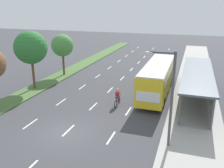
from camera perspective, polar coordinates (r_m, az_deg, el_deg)
name	(u,v)px	position (r m, az deg, el deg)	size (l,w,h in m)	color
ground_plane	(66,133)	(19.24, -10.78, -11.21)	(140.00, 140.00, 0.00)	#424247
median_strip	(81,66)	(39.51, -7.36, 4.31)	(2.60, 52.00, 0.12)	#4C7038
sidewalk_right	(196,75)	(35.72, 18.95, 2.03)	(4.50, 52.00, 0.15)	#ADAAA3
lane_divider_left	(104,72)	(35.81, -1.86, 2.94)	(0.14, 46.81, 0.01)	white
lane_divider_center	(127,74)	(34.79, 3.56, 2.46)	(0.14, 46.81, 0.01)	white
lane_divider_right	(152,76)	(34.09, 9.25, 1.93)	(0.14, 46.81, 0.01)	white
bus_shelter	(200,83)	(25.89, 19.81, 0.23)	(2.90, 14.18, 2.86)	gray
bus	(158,76)	(26.64, 10.64, 1.94)	(2.54, 11.29, 3.37)	yellow
cyclist	(117,98)	(23.48, 1.26, -3.23)	(0.46, 1.82, 1.71)	black
median_tree_second	(31,48)	(28.65, -18.48, 8.07)	(3.66, 3.66, 6.54)	brown
median_tree_third	(62,46)	(33.62, -11.53, 8.81)	(2.97, 2.97, 5.53)	brown
streetlight	(169,94)	(15.99, 13.26, -2.22)	(1.91, 0.24, 6.50)	#4C4C51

